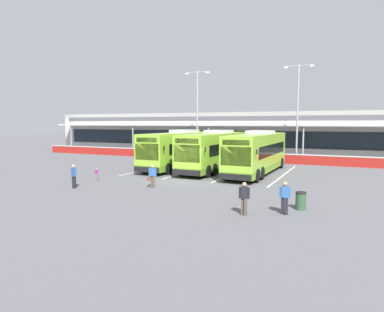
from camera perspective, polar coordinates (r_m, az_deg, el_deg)
ground_plane at (r=26.70m, az=-0.64°, el=-4.07°), size 200.00×200.00×0.00m
terminal_building at (r=51.93m, az=12.35°, el=3.79°), size 70.00×13.00×6.00m
red_barrier_wall at (r=40.08m, az=8.37°, el=-0.12°), size 60.00×0.40×1.10m
coach_bus_leftmost at (r=34.04m, az=-2.00°, el=1.02°), size 2.99×12.18×3.78m
coach_bus_left_centre at (r=32.39m, az=3.88°, el=0.79°), size 2.99×12.18×3.78m
coach_bus_centre at (r=30.60m, az=10.89°, el=0.42°), size 2.99×12.18×3.78m
bay_stripe_far_west at (r=34.89m, az=-5.71°, el=-1.83°), size 0.14×13.00×0.01m
bay_stripe_west at (r=32.95m, az=0.59°, el=-2.24°), size 0.14×13.00×0.01m
bay_stripe_mid_west at (r=31.47m, az=7.57°, el=-2.65°), size 0.14×13.00×0.01m
bay_stripe_centre at (r=30.49m, az=15.13°, el=-3.06°), size 0.14×13.00×0.01m
pedestrian_with_handbag at (r=23.56m, az=-6.66°, el=-3.28°), size 0.64×0.45×1.62m
pedestrian_in_dark_coat at (r=17.29m, az=15.26°, el=-6.59°), size 0.54×0.30×1.62m
pedestrian_child at (r=27.43m, az=-15.71°, el=-2.88°), size 0.33×0.21×1.00m
pedestrian_near_bin at (r=16.72m, az=8.74°, el=-6.87°), size 0.54×0.29×1.62m
pedestrian_approaching_bus at (r=24.74m, az=-19.18°, el=-3.09°), size 0.53×0.39×1.62m
lamp_post_west at (r=43.68m, az=0.88°, el=7.92°), size 3.24×0.28×11.00m
lamp_post_centre at (r=40.65m, az=17.28°, el=7.86°), size 3.24×0.28×11.00m
litter_bin at (r=18.53m, az=17.74°, el=-7.14°), size 0.54×0.54×0.93m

